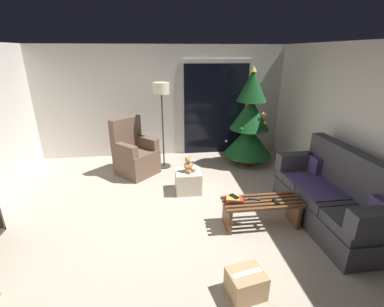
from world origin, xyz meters
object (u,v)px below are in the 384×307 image
at_px(christmas_tree, 249,123).
at_px(armchair, 135,155).
at_px(remote_graphite, 255,199).
at_px(cardboard_box_taped_mid_floor, 246,284).
at_px(teddy_bear_honey, 189,165).
at_px(remote_black, 276,202).
at_px(floor_lamp, 162,97).
at_px(coffee_table, 261,209).
at_px(cell_phone, 234,196).
at_px(couch, 333,198).
at_px(ottoman, 188,181).
at_px(book_stack, 234,199).

xyz_separation_m(christmas_tree, armchair, (-2.41, -0.18, -0.52)).
height_order(remote_graphite, christmas_tree, christmas_tree).
bearing_deg(cardboard_box_taped_mid_floor, teddy_bear_honey, 98.32).
xyz_separation_m(remote_black, cardboard_box_taped_mid_floor, (-0.75, -1.06, -0.27)).
relative_size(remote_graphite, floor_lamp, 0.09).
bearing_deg(coffee_table, cell_phone, 171.30).
bearing_deg(couch, cardboard_box_taped_mid_floor, -146.23).
height_order(remote_black, ottoman, remote_black).
bearing_deg(book_stack, couch, -4.44).
height_order(cell_phone, ottoman, cell_phone).
distance_m(remote_graphite, cell_phone, 0.29).
distance_m(couch, armchair, 3.60).
bearing_deg(teddy_bear_honey, couch, -31.57).
bearing_deg(ottoman, remote_graphite, -53.43).
distance_m(coffee_table, cardboard_box_taped_mid_floor, 1.28).
height_order(couch, book_stack, couch).
bearing_deg(remote_black, armchair, -51.61).
relative_size(armchair, ottoman, 2.57).
height_order(book_stack, cell_phone, cell_phone).
relative_size(christmas_tree, cardboard_box_taped_mid_floor, 5.09).
distance_m(armchair, cardboard_box_taped_mid_floor, 3.45).
relative_size(book_stack, floor_lamp, 0.14).
xyz_separation_m(book_stack, teddy_bear_honey, (-0.51, 1.08, 0.08)).
bearing_deg(floor_lamp, cardboard_box_taped_mid_floor, -77.91).
bearing_deg(christmas_tree, remote_graphite, -105.66).
distance_m(remote_graphite, remote_black, 0.29).
bearing_deg(couch, christmas_tree, 102.65).
bearing_deg(coffee_table, remote_graphite, 158.03).
xyz_separation_m(floor_lamp, teddy_bear_honey, (0.40, -1.16, -1.00)).
bearing_deg(remote_graphite, armchair, -118.18).
relative_size(couch, book_stack, 7.84).
height_order(ottoman, cardboard_box_taped_mid_floor, ottoman).
xyz_separation_m(remote_graphite, remote_black, (0.27, -0.11, 0.00)).
bearing_deg(floor_lamp, remote_graphite, -61.74).
distance_m(book_stack, ottoman, 1.23).
distance_m(coffee_table, christmas_tree, 2.38).
height_order(book_stack, christmas_tree, christmas_tree).
height_order(christmas_tree, ottoman, christmas_tree).
relative_size(remote_black, cell_phone, 1.08).
relative_size(remote_graphite, cardboard_box_taped_mid_floor, 0.38).
bearing_deg(cardboard_box_taped_mid_floor, coffee_table, 63.01).
bearing_deg(ottoman, christmas_tree, 37.26).
xyz_separation_m(remote_black, armchair, (-2.07, 2.11, -0.01)).
distance_m(remote_black, armchair, 2.96).
bearing_deg(cardboard_box_taped_mid_floor, ottoman, 98.45).
relative_size(remote_black, book_stack, 0.63).
relative_size(cell_phone, ottoman, 0.33).
xyz_separation_m(coffee_table, ottoman, (-0.91, 1.14, -0.07)).
height_order(remote_graphite, cardboard_box_taped_mid_floor, remote_graphite).
height_order(couch, remote_black, couch).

